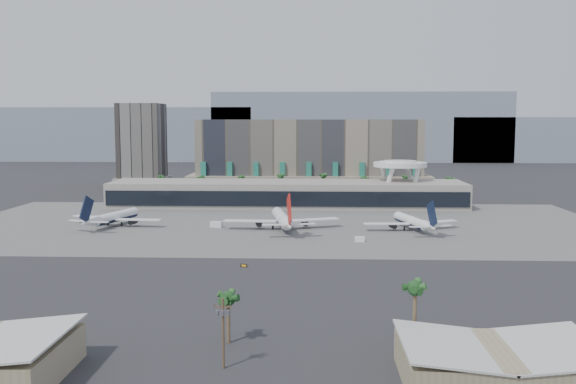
{
  "coord_description": "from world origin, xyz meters",
  "views": [
    {
      "loc": [
        12.94,
        -198.54,
        41.05
      ],
      "look_at": [
        3.23,
        40.0,
        14.64
      ],
      "focal_mm": 40.0,
      "sensor_mm": 36.0,
      "label": 1
    }
  ],
  "objects_px": {
    "airliner_centre": "(282,219)",
    "taxiway_sign": "(244,266)",
    "airliner_right": "(413,222)",
    "service_vehicle_b": "(360,239)",
    "utility_pole": "(223,327)",
    "airliner_left": "(114,217)",
    "service_vehicle_a": "(217,224)"
  },
  "relations": [
    {
      "from": "taxiway_sign",
      "to": "airliner_centre",
      "type": "bearing_deg",
      "value": 100.69
    },
    {
      "from": "airliner_centre",
      "to": "taxiway_sign",
      "type": "bearing_deg",
      "value": -106.76
    },
    {
      "from": "service_vehicle_a",
      "to": "service_vehicle_b",
      "type": "xyz_separation_m",
      "value": [
        53.47,
        -27.76,
        -0.28
      ]
    },
    {
      "from": "airliner_left",
      "to": "service_vehicle_b",
      "type": "xyz_separation_m",
      "value": [
        94.46,
        -29.5,
        -2.67
      ]
    },
    {
      "from": "airliner_right",
      "to": "taxiway_sign",
      "type": "height_order",
      "value": "airliner_right"
    },
    {
      "from": "service_vehicle_b",
      "to": "taxiway_sign",
      "type": "relative_size",
      "value": 1.7
    },
    {
      "from": "service_vehicle_b",
      "to": "airliner_right",
      "type": "bearing_deg",
      "value": 52.67
    },
    {
      "from": "airliner_left",
      "to": "airliner_centre",
      "type": "height_order",
      "value": "airliner_centre"
    },
    {
      "from": "service_vehicle_b",
      "to": "taxiway_sign",
      "type": "height_order",
      "value": "service_vehicle_b"
    },
    {
      "from": "service_vehicle_a",
      "to": "service_vehicle_b",
      "type": "bearing_deg",
      "value": -11.13
    },
    {
      "from": "airliner_right",
      "to": "service_vehicle_a",
      "type": "relative_size",
      "value": 8.06
    },
    {
      "from": "utility_pole",
      "to": "airliner_left",
      "type": "xyz_separation_m",
      "value": [
        -63.79,
        143.8,
        -3.6
      ]
    },
    {
      "from": "taxiway_sign",
      "to": "airliner_right",
      "type": "bearing_deg",
      "value": 65.68
    },
    {
      "from": "airliner_centre",
      "to": "service_vehicle_b",
      "type": "relative_size",
      "value": 13.57
    },
    {
      "from": "airliner_centre",
      "to": "taxiway_sign",
      "type": "height_order",
      "value": "airliner_centre"
    },
    {
      "from": "service_vehicle_a",
      "to": "taxiway_sign",
      "type": "relative_size",
      "value": 2.37
    },
    {
      "from": "airliner_right",
      "to": "airliner_left",
      "type": "bearing_deg",
      "value": 162.27
    },
    {
      "from": "airliner_left",
      "to": "service_vehicle_b",
      "type": "bearing_deg",
      "value": -1.25
    },
    {
      "from": "utility_pole",
      "to": "service_vehicle_a",
      "type": "relative_size",
      "value": 2.54
    },
    {
      "from": "utility_pole",
      "to": "airliner_right",
      "type": "distance_m",
      "value": 147.86
    },
    {
      "from": "utility_pole",
      "to": "taxiway_sign",
      "type": "distance_m",
      "value": 75.09
    },
    {
      "from": "taxiway_sign",
      "to": "utility_pole",
      "type": "bearing_deg",
      "value": -68.77
    },
    {
      "from": "service_vehicle_b",
      "to": "airliner_left",
      "type": "bearing_deg",
      "value": 167.37
    },
    {
      "from": "utility_pole",
      "to": "airliner_centre",
      "type": "distance_m",
      "value": 138.88
    },
    {
      "from": "utility_pole",
      "to": "airliner_left",
      "type": "height_order",
      "value": "airliner_left"
    },
    {
      "from": "utility_pole",
      "to": "airliner_centre",
      "type": "bearing_deg",
      "value": 88.77
    },
    {
      "from": "airliner_left",
      "to": "taxiway_sign",
      "type": "height_order",
      "value": "airliner_left"
    },
    {
      "from": "service_vehicle_b",
      "to": "taxiway_sign",
      "type": "xyz_separation_m",
      "value": [
        -35.45,
        -39.66,
        -0.42
      ]
    },
    {
      "from": "airliner_centre",
      "to": "service_vehicle_b",
      "type": "xyz_separation_m",
      "value": [
        27.7,
        -24.51,
        -3.16
      ]
    },
    {
      "from": "airliner_centre",
      "to": "service_vehicle_a",
      "type": "distance_m",
      "value": 26.13
    },
    {
      "from": "airliner_left",
      "to": "service_vehicle_b",
      "type": "distance_m",
      "value": 99.0
    },
    {
      "from": "airliner_centre",
      "to": "airliner_right",
      "type": "xyz_separation_m",
      "value": [
        49.3,
        -0.56,
        -0.64
      ]
    }
  ]
}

